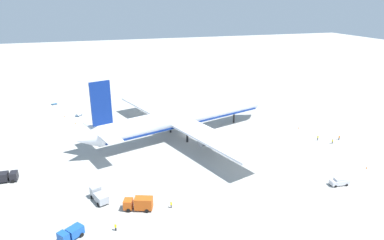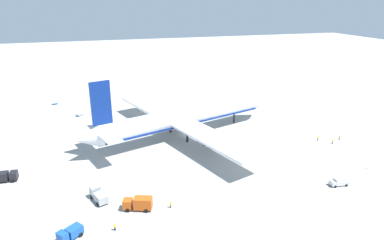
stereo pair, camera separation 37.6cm
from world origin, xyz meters
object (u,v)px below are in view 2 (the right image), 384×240
object	(u,v)px
service_truck_4	(139,203)
service_truck_0	(70,233)
service_truck_3	(99,195)
service_van	(339,182)
ground_worker_5	(339,138)
ground_worker_0	(318,138)
traffic_cone_4	(299,128)
ground_worker_3	(333,142)
traffic_cone_1	(367,168)
airliner	(183,118)
ground_worker_4	(115,227)
traffic_cone_3	(76,123)
service_truck_2	(5,176)
traffic_cone_0	(65,116)
baggage_cart_0	(55,104)
traffic_cone_2	(249,103)
baggage_cart_1	(79,114)
ground_worker_2	(171,205)

from	to	relation	value
service_truck_4	service_truck_0	bearing A→B (deg)	-157.69
service_truck_0	service_truck_3	bearing A→B (deg)	63.97
service_van	ground_worker_5	world-z (taller)	service_van
service_truck_3	ground_worker_0	xyz separation A→B (m)	(71.81, 15.41, -0.52)
service_van	traffic_cone_4	size ratio (longest dim) A/B	8.89
ground_worker_3	traffic_cone_1	size ratio (longest dim) A/B	2.92
airliner	ground_worker_4	world-z (taller)	airliner
traffic_cone_1	traffic_cone_4	xyz separation A→B (m)	(0.13, 32.78, 0.00)
service_van	ground_worker_5	bearing A→B (deg)	50.59
ground_worker_4	traffic_cone_3	bearing A→B (deg)	96.79
service_truck_2	ground_worker_4	world-z (taller)	service_truck_2
traffic_cone_4	traffic_cone_0	bearing A→B (deg)	154.26
baggage_cart_0	traffic_cone_0	size ratio (longest dim) A/B	5.37
service_truck_0	ground_worker_5	size ratio (longest dim) A/B	3.15
ground_worker_3	traffic_cone_2	bearing A→B (deg)	96.46
traffic_cone_2	ground_worker_5	bearing A→B (deg)	-78.36
service_truck_3	service_truck_4	distance (m)	10.62
traffic_cone_2	service_truck_2	bearing A→B (deg)	-154.06
ground_worker_5	traffic_cone_3	bearing A→B (deg)	152.84
service_van	traffic_cone_4	world-z (taller)	service_van
traffic_cone_0	traffic_cone_2	distance (m)	78.97
service_van	service_truck_4	bearing A→B (deg)	174.86
airliner	service_truck_2	distance (m)	55.34
airliner	service_truck_2	xyz separation A→B (m)	(-52.58, -16.44, -5.18)
baggage_cart_0	ground_worker_3	xyz separation A→B (m)	(89.44, -74.06, 0.55)
service_truck_4	ground_worker_0	world-z (taller)	service_truck_4
service_truck_0	service_truck_4	size ratio (longest dim) A/B	0.76
baggage_cart_0	ground_worker_4	size ratio (longest dim) A/B	1.78
traffic_cone_0	baggage_cart_1	bearing A→B (deg)	-5.97
service_truck_2	ground_worker_3	world-z (taller)	service_truck_2
baggage_cart_1	ground_worker_5	distance (m)	98.35
baggage_cart_0	traffic_cone_2	xyz separation A→B (m)	(83.84, -24.61, 0.01)
service_truck_2	service_van	bearing A→B (deg)	-18.64
baggage_cart_0	ground_worker_0	size ratio (longest dim) A/B	1.69
ground_worker_3	traffic_cone_1	distance (m)	17.64
airliner	traffic_cone_3	xyz separation A→B (m)	(-35.59, 23.92, -6.36)
traffic_cone_0	traffic_cone_3	xyz separation A→B (m)	(4.13, -9.64, 0.00)
ground_worker_3	traffic_cone_0	world-z (taller)	ground_worker_3
ground_worker_5	traffic_cone_4	size ratio (longest dim) A/B	3.01
ground_worker_3	ground_worker_4	xyz separation A→B (m)	(-72.02, -23.91, 0.03)
baggage_cart_1	traffic_cone_1	distance (m)	104.91
ground_worker_0	traffic_cone_1	xyz separation A→B (m)	(0.25, -21.31, -0.61)
service_truck_2	traffic_cone_0	size ratio (longest dim) A/B	10.76
service_truck_3	traffic_cone_0	world-z (taller)	service_truck_3
service_truck_4	traffic_cone_3	xyz separation A→B (m)	(-14.08, 63.29, -1.37)
ground_worker_3	ground_worker_4	distance (m)	75.89
service_truck_0	traffic_cone_3	bearing A→B (deg)	89.68
traffic_cone_3	service_van	bearing A→B (deg)	-46.50
service_van	traffic_cone_0	bearing A→B (deg)	131.48
service_truck_2	ground_worker_2	size ratio (longest dim) A/B	3.70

